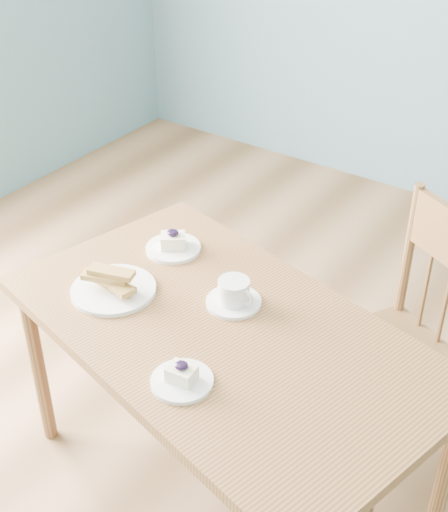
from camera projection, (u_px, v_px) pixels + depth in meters
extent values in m
cube|color=olive|center=(223.00, 333.00, 1.95)|extent=(1.38, 0.99, 0.04)
cylinder|color=olive|center=(38.00, 367.00, 2.32)|extent=(0.05, 0.05, 0.63)
cylinder|color=olive|center=(183.00, 294.00, 2.66)|extent=(0.05, 0.05, 0.63)
cylinder|color=olive|center=(444.00, 481.00, 1.94)|extent=(0.05, 0.05, 0.63)
cube|color=olive|center=(391.00, 364.00, 2.18)|extent=(0.55, 0.54, 0.04)
cylinder|color=olive|center=(308.00, 397.00, 2.37)|extent=(0.03, 0.03, 0.41)
cylinder|color=olive|center=(374.00, 474.00, 2.10)|extent=(0.03, 0.03, 0.41)
cylinder|color=olive|center=(389.00, 365.00, 2.50)|extent=(0.03, 0.03, 0.41)
cylinder|color=olive|center=(409.00, 250.00, 2.24)|extent=(0.03, 0.03, 0.47)
cylinder|color=olive|center=(425.00, 290.00, 2.22)|extent=(0.01, 0.01, 0.28)
cylinder|color=olive|center=(445.00, 306.00, 2.16)|extent=(0.01, 0.01, 0.28)
cylinder|color=white|center=(182.00, 381.00, 1.76)|extent=(0.16, 0.16, 0.01)
cube|color=#FFF0C3|center=(182.00, 374.00, 1.74)|extent=(0.07, 0.06, 0.04)
ellipsoid|color=black|center=(181.00, 365.00, 1.73)|extent=(0.03, 0.03, 0.02)
sphere|color=black|center=(186.00, 366.00, 1.73)|extent=(0.01, 0.01, 0.01)
sphere|color=black|center=(181.00, 363.00, 1.74)|extent=(0.01, 0.01, 0.01)
sphere|color=black|center=(180.00, 368.00, 1.72)|extent=(0.01, 0.01, 0.01)
cylinder|color=white|center=(173.00, 248.00, 2.26)|extent=(0.17, 0.17, 0.01)
cube|color=#FFF0C3|center=(173.00, 241.00, 2.24)|extent=(0.10, 0.09, 0.04)
ellipsoid|color=black|center=(173.00, 233.00, 2.23)|extent=(0.04, 0.04, 0.02)
sphere|color=black|center=(176.00, 233.00, 2.23)|extent=(0.02, 0.02, 0.02)
sphere|color=black|center=(172.00, 231.00, 2.24)|extent=(0.02, 0.02, 0.02)
sphere|color=black|center=(172.00, 234.00, 2.22)|extent=(0.02, 0.02, 0.02)
cylinder|color=white|center=(234.00, 302.00, 2.03)|extent=(0.16, 0.16, 0.01)
cylinder|color=white|center=(234.00, 291.00, 2.01)|extent=(0.10, 0.10, 0.07)
cylinder|color=olive|center=(234.00, 283.00, 1.99)|extent=(0.08, 0.08, 0.00)
torus|color=white|center=(246.00, 297.00, 1.98)|extent=(0.05, 0.02, 0.05)
cylinder|color=white|center=(114.00, 290.00, 2.07)|extent=(0.25, 0.25, 0.01)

